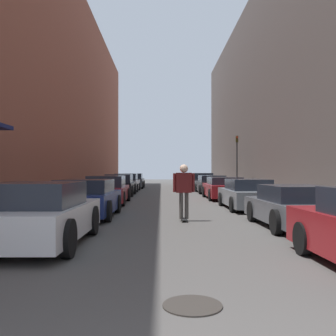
{
  "coord_description": "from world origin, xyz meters",
  "views": [
    {
      "loc": [
        -0.46,
        -1.12,
        1.57
      ],
      "look_at": [
        -0.21,
        12.88,
        1.69
      ],
      "focal_mm": 40.0,
      "sensor_mm": 36.0,
      "label": 1
    }
  ],
  "objects_px": {
    "parked_car_right_3": "(224,188)",
    "parked_car_right_4": "(211,184)",
    "parked_car_left_4": "(127,183)",
    "parked_car_right_2": "(247,194)",
    "parked_car_left_5": "(133,181)",
    "manhole_cover": "(192,305)",
    "parked_car_right_5": "(202,181)",
    "traffic_light": "(237,158)",
    "parked_car_left_1": "(86,199)",
    "parked_car_left_3": "(120,185)",
    "parked_car_right_1": "(293,207)",
    "parked_car_left_2": "(107,190)",
    "parked_car_left_0": "(38,215)",
    "skateboarder": "(184,186)"
  },
  "relations": [
    {
      "from": "parked_car_right_3",
      "to": "parked_car_right_4",
      "type": "height_order",
      "value": "parked_car_right_4"
    },
    {
      "from": "parked_car_left_4",
      "to": "parked_car_right_2",
      "type": "distance_m",
      "value": 15.1
    },
    {
      "from": "parked_car_left_5",
      "to": "manhole_cover",
      "type": "xyz_separation_m",
      "value": [
        2.99,
        -29.93,
        -0.65
      ]
    },
    {
      "from": "parked_car_right_5",
      "to": "traffic_light",
      "type": "distance_m",
      "value": 6.98
    },
    {
      "from": "parked_car_left_1",
      "to": "parked_car_right_2",
      "type": "height_order",
      "value": "parked_car_left_1"
    },
    {
      "from": "parked_car_right_3",
      "to": "manhole_cover",
      "type": "xyz_separation_m",
      "value": [
        -3.17,
        -16.65,
        -0.6
      ]
    },
    {
      "from": "parked_car_left_4",
      "to": "parked_car_right_3",
      "type": "xyz_separation_m",
      "value": [
        6.24,
        -8.19,
        -0.05
      ]
    },
    {
      "from": "parked_car_left_4",
      "to": "parked_car_left_3",
      "type": "bearing_deg",
      "value": -89.7
    },
    {
      "from": "parked_car_right_1",
      "to": "parked_car_right_3",
      "type": "height_order",
      "value": "parked_car_right_3"
    },
    {
      "from": "traffic_light",
      "to": "parked_car_left_4",
      "type": "bearing_deg",
      "value": 158.76
    },
    {
      "from": "parked_car_left_2",
      "to": "manhole_cover",
      "type": "xyz_separation_m",
      "value": [
        2.98,
        -13.74,
        -0.64
      ]
    },
    {
      "from": "parked_car_left_0",
      "to": "skateboarder",
      "type": "relative_size",
      "value": 2.25
    },
    {
      "from": "parked_car_right_3",
      "to": "traffic_light",
      "type": "bearing_deg",
      "value": 70.75
    },
    {
      "from": "manhole_cover",
      "to": "parked_car_right_4",
      "type": "bearing_deg",
      "value": 81.8
    },
    {
      "from": "parked_car_left_1",
      "to": "parked_car_right_1",
      "type": "bearing_deg",
      "value": -21.45
    },
    {
      "from": "parked_car_left_4",
      "to": "parked_car_right_1",
      "type": "height_order",
      "value": "parked_car_left_4"
    },
    {
      "from": "parked_car_left_5",
      "to": "traffic_light",
      "type": "distance_m",
      "value": 11.56
    },
    {
      "from": "parked_car_right_2",
      "to": "parked_car_right_1",
      "type": "bearing_deg",
      "value": -88.57
    },
    {
      "from": "parked_car_right_1",
      "to": "parked_car_right_3",
      "type": "bearing_deg",
      "value": 90.78
    },
    {
      "from": "parked_car_left_5",
      "to": "manhole_cover",
      "type": "height_order",
      "value": "parked_car_left_5"
    },
    {
      "from": "parked_car_left_2",
      "to": "parked_car_right_3",
      "type": "xyz_separation_m",
      "value": [
        6.14,
        2.91,
        -0.04
      ]
    },
    {
      "from": "parked_car_left_1",
      "to": "parked_car_left_4",
      "type": "xyz_separation_m",
      "value": [
        -0.16,
        16.41,
        0.03
      ]
    },
    {
      "from": "parked_car_right_4",
      "to": "parked_car_left_0",
      "type": "bearing_deg",
      "value": -108.27
    },
    {
      "from": "parked_car_right_4",
      "to": "parked_car_right_5",
      "type": "height_order",
      "value": "parked_car_right_5"
    },
    {
      "from": "parked_car_left_1",
      "to": "manhole_cover",
      "type": "relative_size",
      "value": 5.95
    },
    {
      "from": "parked_car_left_0",
      "to": "parked_car_left_1",
      "type": "bearing_deg",
      "value": 89.22
    },
    {
      "from": "parked_car_left_0",
      "to": "manhole_cover",
      "type": "relative_size",
      "value": 5.74
    },
    {
      "from": "parked_car_right_3",
      "to": "parked_car_left_1",
      "type": "bearing_deg",
      "value": -126.51
    },
    {
      "from": "parked_car_left_5",
      "to": "parked_car_right_5",
      "type": "bearing_deg",
      "value": -15.5
    },
    {
      "from": "parked_car_left_1",
      "to": "parked_car_left_5",
      "type": "distance_m",
      "value": 21.49
    },
    {
      "from": "parked_car_left_2",
      "to": "parked_car_left_4",
      "type": "distance_m",
      "value": 11.1
    },
    {
      "from": "parked_car_left_3",
      "to": "parked_car_left_4",
      "type": "bearing_deg",
      "value": 90.3
    },
    {
      "from": "parked_car_right_4",
      "to": "parked_car_left_2",
      "type": "bearing_deg",
      "value": -125.52
    },
    {
      "from": "parked_car_left_2",
      "to": "skateboarder",
      "type": "distance_m",
      "value": 7.18
    },
    {
      "from": "parked_car_left_3",
      "to": "traffic_light",
      "type": "height_order",
      "value": "traffic_light"
    },
    {
      "from": "parked_car_left_5",
      "to": "parked_car_right_2",
      "type": "height_order",
      "value": "parked_car_left_5"
    },
    {
      "from": "parked_car_right_1",
      "to": "traffic_light",
      "type": "relative_size",
      "value": 1.03
    },
    {
      "from": "parked_car_left_3",
      "to": "parked_car_right_2",
      "type": "bearing_deg",
      "value": -54.14
    },
    {
      "from": "parked_car_left_1",
      "to": "parked_car_right_4",
      "type": "height_order",
      "value": "parked_car_left_1"
    },
    {
      "from": "parked_car_left_0",
      "to": "manhole_cover",
      "type": "xyz_separation_m",
      "value": [
        2.98,
        -3.61,
        -0.64
      ]
    },
    {
      "from": "parked_car_left_2",
      "to": "parked_car_right_5",
      "type": "relative_size",
      "value": 1.02
    },
    {
      "from": "parked_car_right_3",
      "to": "parked_car_right_1",
      "type": "bearing_deg",
      "value": -89.22
    },
    {
      "from": "skateboarder",
      "to": "parked_car_right_3",
      "type": "bearing_deg",
      "value": 73.06
    },
    {
      "from": "parked_car_right_1",
      "to": "parked_car_right_3",
      "type": "distance_m",
      "value": 10.67
    },
    {
      "from": "parked_car_right_1",
      "to": "parked_car_right_5",
      "type": "distance_m",
      "value": 22.23
    },
    {
      "from": "parked_car_left_1",
      "to": "parked_car_right_4",
      "type": "distance_m",
      "value": 15.3
    },
    {
      "from": "traffic_light",
      "to": "parked_car_left_0",
      "type": "bearing_deg",
      "value": -113.62
    },
    {
      "from": "parked_car_left_4",
      "to": "parked_car_right_2",
      "type": "height_order",
      "value": "parked_car_left_4"
    },
    {
      "from": "parked_car_left_3",
      "to": "parked_car_right_2",
      "type": "relative_size",
      "value": 1.0
    },
    {
      "from": "parked_car_left_2",
      "to": "parked_car_left_4",
      "type": "bearing_deg",
      "value": 90.52
    }
  ]
}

